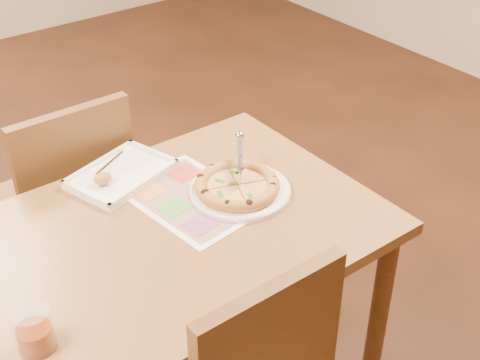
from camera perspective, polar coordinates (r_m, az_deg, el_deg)
room at (r=1.60m, az=-8.91°, el=13.26°), size 7.00×7.00×7.00m
dining_table at (r=1.96m, az=-7.09°, el=-6.63°), size 1.30×0.85×0.72m
chair_far at (r=2.45m, az=-14.34°, el=-0.38°), size 0.42×0.42×0.47m
plate at (r=2.05m, az=0.00°, el=-0.96°), size 0.36×0.36×0.02m
pizza at (r=2.04m, az=-0.26°, el=-0.49°), size 0.26×0.26×0.04m
pizza_cutter at (r=2.06m, az=0.03°, el=1.89°), size 0.11×0.14×0.10m
appetizer_tray at (r=2.15m, az=-10.21°, el=0.36°), size 0.36×0.30×0.06m
glass_tumbler at (r=1.63m, az=-17.15°, el=-12.29°), size 0.09×0.09×0.11m
menu at (r=2.04m, az=-4.15°, el=-1.56°), size 0.34×0.45×0.00m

